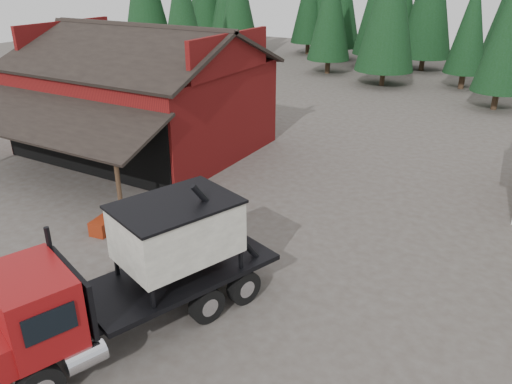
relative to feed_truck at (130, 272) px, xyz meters
The scene contains 8 objects.
ground 3.59m from the feed_truck, 87.15° to the left, with size 120.00×120.00×0.00m, color #494139.
red_barn 16.85m from the feed_truck, 130.12° to the left, with size 12.80×13.63×7.18m.
conifer_backdrop 45.02m from the feed_truck, 89.81° to the left, with size 76.00×16.00×16.00m, color black, non-canonical shape.
near_pine_a 38.16m from the feed_truck, 125.20° to the left, with size 4.40×4.40×11.40m.
near_pine_b 33.77m from the feed_truck, 79.44° to the left, with size 3.96×3.96×10.40m.
near_pine_d 37.56m from the feed_truck, 95.95° to the left, with size 5.28×5.28×13.40m.
feed_truck is the anchor object (origin of this frame).
equip_box 6.76m from the feed_truck, 143.90° to the left, with size 0.70×1.10×0.60m, color maroon.
Camera 1 is at (9.01, -11.60, 9.96)m, focal length 35.00 mm.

